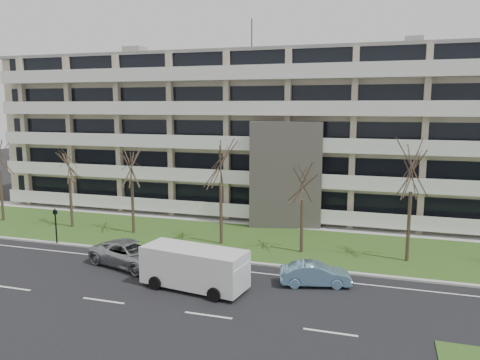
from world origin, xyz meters
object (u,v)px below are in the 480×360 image
(blue_sedan, at_px, (315,274))
(white_van, at_px, (195,265))
(pedestrian_signal, at_px, (56,222))
(silver_pickup, at_px, (131,254))

(blue_sedan, bearing_deg, white_van, 96.61)
(white_van, relative_size, pedestrian_signal, 2.29)
(silver_pickup, xyz_separation_m, white_van, (5.46, -2.28, 0.60))
(blue_sedan, bearing_deg, pedestrian_signal, 68.65)
(silver_pickup, bearing_deg, white_van, -96.30)
(silver_pickup, xyz_separation_m, blue_sedan, (11.89, 0.21, -0.13))
(white_van, xyz_separation_m, pedestrian_signal, (-13.24, 4.84, 0.35))
(silver_pickup, bearing_deg, blue_sedan, -72.64)
(white_van, distance_m, pedestrian_signal, 14.10)
(blue_sedan, relative_size, white_van, 0.64)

